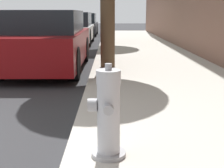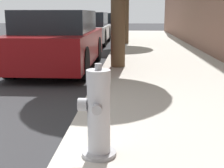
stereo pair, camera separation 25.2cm
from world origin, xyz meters
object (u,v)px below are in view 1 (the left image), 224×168
at_px(parked_car_near, 48,41).
at_px(parked_car_mid, 71,29).
at_px(fire_hydrant, 108,115).
at_px(parked_car_far, 83,25).

bearing_deg(parked_car_near, parked_car_mid, 91.93).
distance_m(fire_hydrant, parked_car_mid, 11.35).
bearing_deg(parked_car_mid, parked_car_far, 89.61).
bearing_deg(fire_hydrant, parked_car_near, 106.51).
xyz_separation_m(parked_car_mid, parked_car_far, (0.04, 5.46, -0.02)).
bearing_deg(parked_car_far, parked_car_mid, -90.39).
bearing_deg(parked_car_near, fire_hydrant, -73.49).
distance_m(parked_car_mid, parked_car_far, 5.46).
relative_size(fire_hydrant, parked_car_far, 0.20).
bearing_deg(fire_hydrant, parked_car_mid, 98.41).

